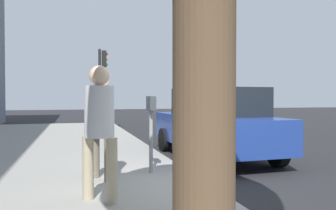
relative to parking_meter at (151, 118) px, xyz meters
name	(u,v)px	position (x,y,z in m)	size (l,w,h in m)	color
ground_plane	(206,191)	(-0.95, -0.71, -1.17)	(80.00, 80.00, 0.00)	#232326
sidewalk_slab	(6,202)	(-0.95, 2.29, -1.09)	(28.00, 6.00, 0.15)	gray
parking_meter	(151,118)	(0.00, 0.00, 0.00)	(0.36, 0.12, 1.41)	gray
pedestrian_at_meter	(102,119)	(-0.29, 0.92, 0.00)	(0.47, 0.38, 1.73)	#726656
pedestrian_bystander	(99,121)	(-1.53, 1.04, 0.06)	(0.42, 0.44, 1.81)	tan
parked_sedan_near	(215,123)	(1.82, -2.06, -0.27)	(4.46, 2.09, 1.77)	navy
traffic_signal	(102,75)	(9.73, 0.13, 1.41)	(0.24, 0.44, 3.60)	black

